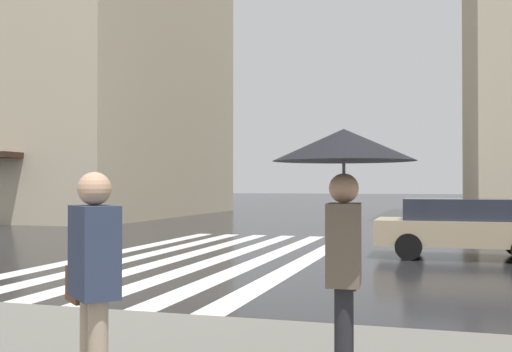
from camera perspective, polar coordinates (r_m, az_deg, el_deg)
The scene contains 6 objects.
ground_plane at distance 11.27m, azimuth -7.94°, elevation -9.70°, with size 220.00×220.00×0.00m, color black.
zebra_crossing at distance 15.26m, azimuth -4.67°, elevation -7.35°, with size 13.00×5.50×0.01m.
haussmann_block_mid at distance 41.54m, azimuth -22.33°, elevation 13.14°, with size 18.62×23.65×23.91m.
car_champagne at distance 15.67m, azimuth 18.35°, elevation -4.38°, with size 1.85×4.10×1.41m.
pedestrian_with_floral_umbrella at distance 4.63m, azimuth 8.05°, elevation -0.42°, with size 1.06×1.06×2.01m.
pedestrian_approaching_kerb at distance 4.28m, azimuth -14.71°, elevation -9.07°, with size 0.56×0.59×1.68m.
Camera 1 is at (-10.13, -4.63, 1.75)m, focal length 43.71 mm.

